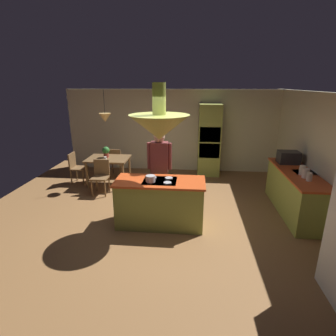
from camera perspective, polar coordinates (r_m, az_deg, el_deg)
The scene contains 20 objects.
ground at distance 5.70m, azimuth -1.41°, elevation -10.83°, with size 8.16×8.16×0.00m, color olive.
wall_back at distance 8.57m, azimuth 1.29°, elevation 7.96°, with size 6.80×0.10×2.55m, color beige.
wall_right at distance 6.15m, azimuth 30.64°, elevation 1.59°, with size 0.10×7.20×2.55m, color beige.
kitchen_island at distance 5.31m, azimuth -1.71°, elevation -7.38°, with size 1.74×0.77×0.95m.
counter_run_right at distance 6.41m, azimuth 25.51°, elevation -4.63°, with size 0.73×2.23×0.93m.
oven_tower at distance 8.20m, azimuth 8.80°, elevation 5.87°, with size 0.66×0.62×2.14m.
dining_table at distance 7.54m, azimuth -12.64°, elevation 1.37°, with size 1.12×0.85×0.76m.
person_at_island at distance 5.73m, azimuth -1.82°, elevation 0.46°, with size 0.53×0.24×1.77m.
range_hood at distance 4.87m, azimuth -1.87°, elevation 9.00°, with size 1.10×1.10×1.00m.
pendant_light_over_table at distance 7.30m, azimuth -13.28°, elevation 10.46°, with size 0.32×0.32×0.82m.
chair_facing_island at distance 7.00m, azimuth -14.14°, elevation -1.33°, with size 0.40×0.40×0.87m.
chair_by_back_wall at distance 8.17m, azimuth -11.21°, elevation 1.59°, with size 0.40×0.40×0.87m.
chair_at_corner at distance 7.92m, azimuth -19.05°, elevation 0.43°, with size 0.40×0.40×0.87m.
potted_plant_on_table at distance 7.55m, azimuth -13.11°, elevation 3.48°, with size 0.20×0.20×0.30m.
cup_on_table at distance 7.31m, azimuth -13.26°, elevation 2.00°, with size 0.07×0.07×0.09m, color white.
canister_flour at distance 5.75m, azimuth 27.95°, elevation -1.68°, with size 0.10×0.10×0.17m, color silver.
canister_sugar at distance 5.91m, azimuth 27.34°, elevation -0.99°, with size 0.13×0.13×0.19m, color silver.
canister_tea at distance 6.06m, azimuth 26.75°, elevation -0.41°, with size 0.11×0.11×0.20m, color silver.
microwave_on_counter at distance 6.82m, azimuth 24.36°, elevation 2.10°, with size 0.46×0.36×0.28m, color #232326.
cooking_pot_on_cooktop at distance 5.00m, azimuth -3.77°, elevation -2.29°, with size 0.18×0.18×0.12m, color #B2B2B7.
Camera 1 is at (0.61, -4.97, 2.72)m, focal length 28.54 mm.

